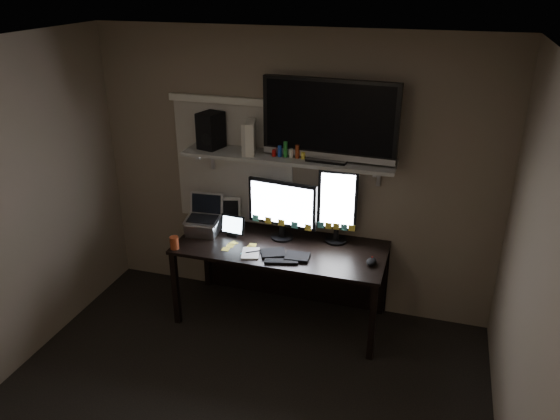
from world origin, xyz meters
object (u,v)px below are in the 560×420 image
at_px(monitor_portrait, 337,206).
at_px(cup, 174,243).
at_px(tv, 329,121).
at_px(mouse, 371,262).
at_px(laptop, 202,216).
at_px(monitor_landscape, 282,210).
at_px(desk, 285,258).
at_px(keyboard, 285,255).
at_px(game_console, 251,137).
at_px(tablet, 233,225).
at_px(speaker, 211,130).

xyz_separation_m(monitor_portrait, cup, (-1.29, -0.53, -0.28)).
relative_size(cup, tv, 0.10).
bearing_deg(mouse, laptop, -179.53).
xyz_separation_m(monitor_landscape, mouse, (0.82, -0.24, -0.25)).
bearing_deg(monitor_landscape, mouse, -9.54).
distance_m(monitor_portrait, tv, 0.75).
bearing_deg(tv, monitor_landscape, -171.45).
xyz_separation_m(desk, keyboard, (0.09, -0.29, 0.19)).
distance_m(tv, game_console, 0.69).
distance_m(mouse, game_console, 1.43).
distance_m(mouse, laptop, 1.54).
bearing_deg(keyboard, mouse, -7.65).
relative_size(keyboard, mouse, 3.40).
height_order(mouse, laptop, laptop).
height_order(monitor_portrait, laptop, monitor_portrait).
distance_m(keyboard, game_console, 1.03).
xyz_separation_m(desk, game_console, (-0.32, 0.06, 1.06)).
xyz_separation_m(tablet, laptop, (-0.27, -0.05, 0.07)).
height_order(keyboard, game_console, game_console).
bearing_deg(desk, game_console, 169.08).
distance_m(tablet, cup, 0.54).
height_order(desk, keyboard, keyboard).
distance_m(laptop, game_console, 0.84).
xyz_separation_m(tv, game_console, (-0.67, -0.01, -0.19)).
xyz_separation_m(keyboard, tv, (0.26, 0.36, 1.07)).
relative_size(mouse, laptop, 0.36).
distance_m(keyboard, speaker, 1.25).
xyz_separation_m(keyboard, tablet, (-0.55, 0.24, 0.09)).
relative_size(monitor_portrait, laptop, 1.94).
bearing_deg(game_console, keyboard, -55.63).
relative_size(laptop, cup, 3.15).
bearing_deg(mouse, tv, 153.04).
distance_m(keyboard, mouse, 0.71).
bearing_deg(tv, monitor_portrait, 25.17).
xyz_separation_m(cup, speaker, (0.15, 0.53, 0.85)).
bearing_deg(monitor_portrait, keyboard, -135.32).
relative_size(monitor_portrait, speaker, 2.15).
bearing_deg(desk, keyboard, -72.95).
bearing_deg(tablet, game_console, 42.42).
relative_size(mouse, tv, 0.11).
height_order(monitor_landscape, cup, monitor_landscape).
bearing_deg(tablet, mouse, -1.83).
relative_size(mouse, speaker, 0.39).
distance_m(mouse, cup, 1.66).
xyz_separation_m(monitor_landscape, monitor_portrait, (0.47, 0.07, 0.06)).
xyz_separation_m(mouse, tablet, (-1.25, 0.16, 0.08)).
distance_m(cup, game_console, 1.10).
bearing_deg(cup, desk, 26.49).
relative_size(cup, speaker, 0.35).
distance_m(tablet, speaker, 0.85).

